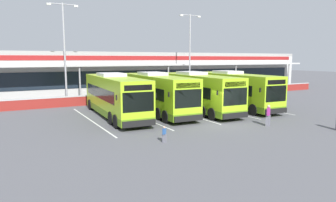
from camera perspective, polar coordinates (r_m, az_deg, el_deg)
name	(u,v)px	position (r m, az deg, el deg)	size (l,w,h in m)	color
ground_plane	(217,123)	(24.34, 9.16, -4.16)	(200.00, 200.00, 0.00)	#56565B
terminal_building	(109,72)	(48.01, -10.89, 5.33)	(70.00, 13.00, 6.00)	#B7B7B2
red_barrier_wall	(142,97)	(36.63, -4.83, 0.83)	(60.00, 0.40, 1.10)	maroon
coach_bus_leftmost	(115,96)	(27.03, -9.92, 0.86)	(3.42, 12.27, 3.78)	#9ED11E
coach_bus_left_centre	(157,94)	(28.48, -2.16, 1.33)	(3.42, 12.27, 3.78)	#9ED11E
coach_bus_centre	(196,93)	(29.77, 5.29, 1.58)	(3.42, 12.27, 3.78)	#9ED11E
coach_bus_right_centre	(233,90)	(32.44, 11.97, 1.96)	(3.42, 12.27, 3.78)	#9ED11E
bay_stripe_far_west	(91,120)	(26.04, -14.22, -3.50)	(0.14, 13.00, 0.01)	silver
bay_stripe_west	(138,116)	(27.35, -5.67, -2.75)	(0.14, 13.00, 0.01)	silver
bay_stripe_mid_west	(178,112)	(29.21, 1.94, -2.04)	(0.14, 13.00, 0.01)	silver
bay_stripe_centre	(214,108)	(31.53, 8.53, -1.39)	(0.14, 13.00, 0.01)	silver
bay_stripe_mid_east	(245,105)	(34.21, 14.15, -0.82)	(0.14, 13.00, 0.01)	silver
pedestrian_in_dark_coat	(268,115)	(24.15, 18.21, -2.44)	(0.50, 0.38, 1.62)	slate
pedestrian_child	(164,134)	(18.55, -0.69, -6.13)	(0.32, 0.22, 1.00)	slate
lamp_post_west	(64,47)	(35.73, -18.76, 9.48)	(3.24, 0.28, 11.00)	#9E9EA3
lamp_post_centre	(190,50)	(42.40, 4.10, 9.56)	(3.24, 0.28, 11.00)	#9E9EA3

